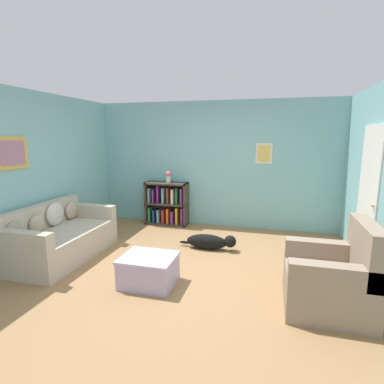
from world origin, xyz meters
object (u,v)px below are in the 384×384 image
(bookshelf, at_px, (167,204))
(coffee_table, at_px, (149,269))
(couch, at_px, (59,238))
(vase, at_px, (168,176))
(recliner_chair, at_px, (333,278))
(dog, at_px, (210,242))

(bookshelf, height_order, coffee_table, bookshelf)
(couch, relative_size, bookshelf, 1.91)
(coffee_table, bearing_deg, vase, 103.69)
(bookshelf, distance_m, coffee_table, 2.72)
(bookshelf, bearing_deg, couch, -115.87)
(coffee_table, height_order, vase, vase)
(couch, distance_m, recliner_chair, 3.93)
(bookshelf, distance_m, recliner_chair, 3.88)
(bookshelf, bearing_deg, dog, -45.60)
(bookshelf, xyz_separation_m, coffee_table, (0.68, -2.63, -0.23))
(recliner_chair, bearing_deg, dog, 140.03)
(couch, bearing_deg, recliner_chair, -6.84)
(recliner_chair, relative_size, vase, 4.05)
(dog, bearing_deg, bookshelf, 134.40)
(bookshelf, relative_size, coffee_table, 1.33)
(recliner_chair, relative_size, dog, 1.01)
(dog, bearing_deg, recliner_chair, -39.97)
(coffee_table, relative_size, dog, 0.69)
(couch, distance_m, dog, 2.43)
(vase, bearing_deg, recliner_chair, -42.72)
(couch, distance_m, coffee_table, 1.79)
(bookshelf, height_order, dog, bookshelf)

